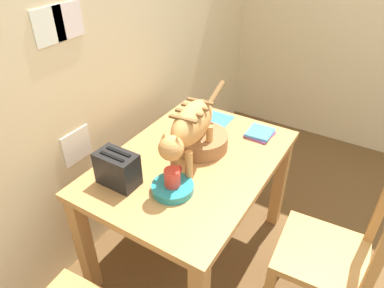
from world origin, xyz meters
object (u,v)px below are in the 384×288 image
Objects in this scene: toaster at (118,169)px; wooden_chair_far at (332,255)px; magazine at (212,121)px; wicker_basket at (201,141)px; dining_table at (192,173)px; saucer_bowl at (173,188)px; coffee_mug at (173,177)px; book_stack at (260,133)px; cat at (190,127)px.

toaster is 1.11m from wooden_chair_far.
wicker_basket reaches higher than magazine.
saucer_bowl is (-0.26, -0.05, 0.11)m from dining_table.
saucer_bowl is 1.01× the size of toaster.
toaster is (-0.35, 0.20, 0.18)m from dining_table.
wicker_basket is (-0.29, -0.09, 0.04)m from magazine.
dining_table is 4.67× the size of magazine.
saucer_bowl is 0.06m from coffee_mug.
saucer_bowl is 1.25× the size of book_stack.
wooden_chair_far is (0.36, -0.99, -0.36)m from toaster.
wooden_chair_far reaches higher than toaster.
toaster is at bearing 106.20° from wooden_chair_far.
dining_table is at bearing 11.49° from saucer_bowl.
book_stack reaches higher than dining_table.
wicker_basket is (-0.29, 0.23, 0.03)m from book_stack.
cat is at bearing 6.58° from coffee_mug.
dining_table is 5.67× the size of saucer_bowl.
dining_table is 1.22× the size of wooden_chair_far.
cat is 4.21× the size of book_stack.
toaster is (-0.09, 0.26, 0.00)m from coffee_mug.
wooden_chair_far is (0.01, -0.79, -0.18)m from dining_table.
magazine is at bearing 16.64° from wicker_basket.
saucer_bowl is at bearing 180.00° from coffee_mug.
wooden_chair_far reaches higher than coffee_mug.
toaster is at bearing 108.71° from saucer_bowl.
saucer_bowl reaches higher than book_stack.
dining_table is 5.71× the size of toaster.
wicker_basket is 1.52× the size of toaster.
dining_table is at bearing 11.66° from coffee_mug.
magazine reaches higher than dining_table.
wicker_basket is (0.12, 0.02, 0.14)m from dining_table.
book_stack is 0.17× the size of wooden_chair_far.
cat is at bearing 92.03° from wooden_chair_far.
cat reaches higher than toaster.
coffee_mug is at bearing -0.00° from saucer_bowl.
saucer_bowl is 0.66× the size of wicker_basket.
dining_table is 0.29m from saucer_bowl.
toaster is at bearing 149.76° from dining_table.
coffee_mug is (-0.26, -0.05, 0.18)m from dining_table.
cat is 3.40× the size of toaster.
cat is 3.38× the size of saucer_bowl.
dining_table is 0.32m from coffee_mug.
dining_table is 0.48m from book_stack.
coffee_mug is at bearing 106.38° from wooden_chair_far.
wooden_chair_far is at bearing -89.10° from dining_table.
book_stack is at bearing -38.41° from wicker_basket.
wooden_chair_far reaches higher than wicker_basket.
dining_table is 0.44m from toaster.
saucer_bowl is 0.69m from book_stack.
wooden_chair_far is at bearing -97.62° from wicker_basket.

